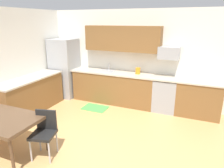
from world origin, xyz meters
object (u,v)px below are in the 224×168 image
(dining_table, at_px, (1,120))
(chair_near_table, at_px, (45,130))
(refrigerator, at_px, (65,68))
(oven_range, at_px, (165,95))
(microwave, at_px, (169,53))
(kettle, at_px, (138,71))

(dining_table, bearing_deg, chair_near_table, 21.17)
(refrigerator, height_order, chair_near_table, refrigerator)
(oven_range, xyz_separation_m, chair_near_table, (-1.66, -2.89, 0.05))
(refrigerator, relative_size, oven_range, 2.03)
(oven_range, xyz_separation_m, microwave, (0.00, 0.10, 1.12))
(oven_range, height_order, chair_near_table, oven_range)
(dining_table, height_order, chair_near_table, chair_near_table)
(chair_near_table, xyz_separation_m, kettle, (0.85, 2.94, 0.52))
(refrigerator, xyz_separation_m, chair_near_table, (1.54, -2.81, -0.42))
(chair_near_table, distance_m, kettle, 3.10)
(oven_range, relative_size, dining_table, 0.65)
(refrigerator, bearing_deg, chair_near_table, -61.28)
(dining_table, xyz_separation_m, chair_near_table, (0.72, 0.28, -0.18))
(microwave, xyz_separation_m, kettle, (-0.81, -0.05, -0.56))
(kettle, bearing_deg, microwave, 3.55)
(kettle, bearing_deg, refrigerator, -176.89)
(oven_range, relative_size, chair_near_table, 1.07)
(oven_range, distance_m, kettle, 0.99)
(refrigerator, distance_m, dining_table, 3.20)
(oven_range, distance_m, dining_table, 3.97)
(microwave, bearing_deg, refrigerator, -176.78)
(dining_table, distance_m, chair_near_table, 0.79)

